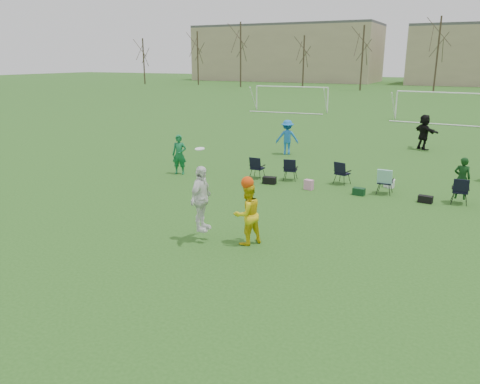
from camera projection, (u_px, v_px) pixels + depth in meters
The scene contains 9 objects.
ground at pixel (195, 244), 13.33m from camera, with size 260.00×260.00×0.00m, color #255219.
fielder_green_near at pixel (179, 155), 21.22m from camera, with size 0.66×0.43×1.81m, color #126837.
fielder_blue at pixel (287, 137), 25.60m from camera, with size 1.22×0.70×1.89m, color blue.
fielder_black at pixel (424, 132), 26.95m from camera, with size 1.88×0.60×2.03m, color black.
center_contest at pixel (225, 206), 13.20m from camera, with size 2.05×1.53×2.73m.
sideline_setup at pixel (358, 177), 18.78m from camera, with size 8.78×2.18×1.70m.
goal_left at pixel (291, 92), 46.31m from camera, with size 7.39×0.76×2.46m.
goal_mid at pixel (442, 98), 38.53m from camera, with size 7.40×0.63×2.46m.
tree_line at pixel (438, 58), 71.77m from camera, with size 110.28×3.28×11.40m.
Camera 1 is at (6.74, -10.49, 5.11)m, focal length 35.00 mm.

